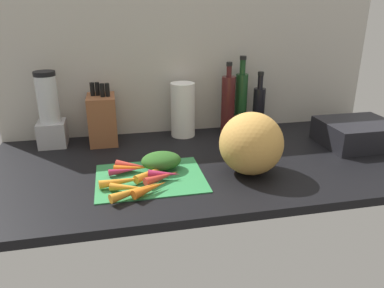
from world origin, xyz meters
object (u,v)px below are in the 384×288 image
(blender_appliance, at_px, (50,115))
(carrot_8, at_px, (162,177))
(carrot_6, at_px, (124,171))
(dish_rack, at_px, (357,133))
(carrot_9, at_px, (164,174))
(paper_towel_roll, at_px, (183,110))
(knife_block, at_px, (103,119))
(bottle_1, at_px, (241,101))
(bottle_2, at_px, (259,108))
(cutting_board, at_px, (150,177))
(carrot_1, at_px, (132,168))
(carrot_5, at_px, (155,171))
(carrot_0, at_px, (136,191))
(bottle_0, at_px, (228,104))
(carrot_2, at_px, (150,188))
(carrot_3, at_px, (130,188))
(winter_squash, at_px, (251,144))
(carrot_7, at_px, (126,181))
(carrot_4, at_px, (131,165))

(blender_appliance, bearing_deg, carrot_8, -48.08)
(carrot_6, distance_m, dish_rack, 0.99)
(carrot_9, distance_m, paper_towel_roll, 0.47)
(knife_block, bearing_deg, carrot_6, -79.12)
(bottle_1, distance_m, bottle_2, 0.09)
(cutting_board, xyz_separation_m, dish_rack, (0.89, 0.15, 0.05))
(carrot_1, height_order, carrot_5, carrot_5)
(carrot_9, height_order, bottle_2, bottle_2)
(carrot_0, height_order, bottle_0, bottle_0)
(dish_rack, bearing_deg, carrot_5, -170.97)
(paper_towel_roll, bearing_deg, bottle_1, 2.26)
(carrot_2, distance_m, knife_block, 0.54)
(carrot_3, height_order, carrot_5, carrot_5)
(cutting_board, bearing_deg, knife_block, 111.58)
(carrot_8, distance_m, bottle_2, 0.69)
(carrot_0, bearing_deg, winter_squash, 13.34)
(carrot_9, height_order, winter_squash, winter_squash)
(bottle_0, height_order, dish_rack, bottle_0)
(carrot_7, xyz_separation_m, knife_block, (-0.07, 0.44, 0.08))
(carrot_2, relative_size, paper_towel_roll, 0.53)
(bottle_0, bearing_deg, cutting_board, -135.03)
(bottle_0, bearing_deg, carrot_8, -129.36)
(carrot_2, xyz_separation_m, blender_appliance, (-0.35, 0.52, 0.11))
(carrot_1, height_order, carrot_9, carrot_9)
(carrot_3, bearing_deg, carrot_0, -57.88)
(carrot_0, height_order, carrot_2, same)
(carrot_0, xyz_separation_m, carrot_3, (-0.02, 0.03, -0.00))
(carrot_8, distance_m, blender_appliance, 0.61)
(cutting_board, xyz_separation_m, carrot_7, (-0.08, -0.04, 0.02))
(carrot_6, distance_m, winter_squash, 0.45)
(bottle_0, bearing_deg, carrot_5, -134.27)
(carrot_4, relative_size, carrot_5, 0.61)
(bottle_2, height_order, dish_rack, bottle_2)
(carrot_8, relative_size, knife_block, 0.50)
(carrot_2, bearing_deg, cutting_board, 84.46)
(cutting_board, relative_size, carrot_1, 2.85)
(carrot_0, xyz_separation_m, carrot_6, (-0.03, 0.16, -0.00))
(carrot_2, height_order, carrot_7, carrot_2)
(carrot_6, distance_m, carrot_9, 0.15)
(carrot_3, xyz_separation_m, bottle_2, (0.63, 0.50, 0.09))
(carrot_0, bearing_deg, knife_block, 100.93)
(carrot_5, distance_m, carrot_6, 0.11)
(carrot_5, height_order, carrot_9, carrot_9)
(carrot_6, distance_m, paper_towel_roll, 0.48)
(knife_block, xyz_separation_m, bottle_0, (0.55, 0.00, 0.03))
(carrot_7, xyz_separation_m, carrot_9, (0.13, 0.02, 0.00))
(cutting_board, relative_size, carrot_4, 3.41)
(carrot_3, height_order, paper_towel_roll, paper_towel_roll)
(carrot_6, bearing_deg, carrot_0, -78.95)
(carrot_6, relative_size, bottle_1, 0.30)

